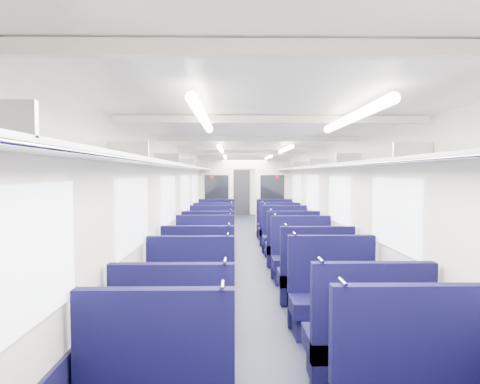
% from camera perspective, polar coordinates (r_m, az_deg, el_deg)
% --- Properties ---
extents(floor, '(2.80, 18.00, 0.01)m').
position_cam_1_polar(floor, '(9.73, 1.12, -8.37)').
color(floor, black).
rests_on(floor, ground).
extents(ceiling, '(2.80, 18.00, 0.01)m').
position_cam_1_polar(ceiling, '(9.57, 1.13, 5.58)').
color(ceiling, white).
rests_on(ceiling, wall_left).
extents(wall_left, '(0.02, 18.00, 2.35)m').
position_cam_1_polar(wall_left, '(9.63, -7.23, -1.45)').
color(wall_left, beige).
rests_on(wall_left, floor).
extents(dado_left, '(0.03, 17.90, 0.70)m').
position_cam_1_polar(dado_left, '(9.72, -7.12, -6.31)').
color(dado_left, black).
rests_on(dado_left, floor).
extents(wall_right, '(0.02, 18.00, 2.35)m').
position_cam_1_polar(wall_right, '(9.72, 9.40, -1.43)').
color(wall_right, beige).
rests_on(wall_right, floor).
extents(dado_right, '(0.03, 17.90, 0.70)m').
position_cam_1_polar(dado_right, '(9.81, 9.27, -6.24)').
color(dado_right, black).
rests_on(dado_right, floor).
extents(wall_far, '(2.80, 0.02, 2.35)m').
position_cam_1_polar(wall_far, '(18.56, 0.20, 0.50)').
color(wall_far, beige).
rests_on(wall_far, floor).
extents(luggage_rack_left, '(0.36, 17.40, 0.18)m').
position_cam_1_polar(luggage_rack_left, '(9.59, -6.15, 3.31)').
color(luggage_rack_left, '#B2B5BA').
rests_on(luggage_rack_left, wall_left).
extents(luggage_rack_right, '(0.36, 17.40, 0.18)m').
position_cam_1_polar(luggage_rack_right, '(9.67, 8.34, 3.29)').
color(luggage_rack_right, '#B2B5BA').
rests_on(luggage_rack_right, wall_right).
extents(windows, '(2.78, 15.60, 0.75)m').
position_cam_1_polar(windows, '(9.11, 1.22, -0.12)').
color(windows, white).
rests_on(windows, wall_left).
extents(ceiling_fittings, '(2.70, 16.06, 0.11)m').
position_cam_1_polar(ceiling_fittings, '(9.30, 1.18, 5.29)').
color(ceiling_fittings, beige).
rests_on(ceiling_fittings, ceiling).
extents(end_door, '(0.75, 0.06, 2.00)m').
position_cam_1_polar(end_door, '(18.51, 0.20, -0.05)').
color(end_door, black).
rests_on(end_door, floor).
extents(bulkhead, '(2.80, 0.10, 2.35)m').
position_cam_1_polar(bulkhead, '(13.01, 0.62, -0.14)').
color(bulkhead, beige).
rests_on(bulkhead, floor).
extents(seat_4, '(1.03, 0.57, 1.15)m').
position_cam_1_polar(seat_4, '(3.82, -8.99, -20.50)').
color(seat_4, '#0C0A33').
rests_on(seat_4, floor).
extents(seat_5, '(1.03, 0.57, 1.15)m').
position_cam_1_polar(seat_5, '(3.98, 17.09, -19.64)').
color(seat_5, '#0C0A33').
rests_on(seat_5, floor).
extents(seat_6, '(1.03, 0.57, 1.15)m').
position_cam_1_polar(seat_6, '(4.92, -6.96, -15.14)').
color(seat_6, '#0C0A33').
rests_on(seat_6, floor).
extents(seat_7, '(1.03, 0.57, 1.15)m').
position_cam_1_polar(seat_7, '(5.06, 12.79, -14.68)').
color(seat_7, '#0C0A33').
rests_on(seat_7, floor).
extents(seat_8, '(1.03, 0.57, 1.15)m').
position_cam_1_polar(seat_8, '(6.10, -5.69, -11.62)').
color(seat_8, '#0C0A33').
rests_on(seat_8, floor).
extents(seat_9, '(1.03, 0.57, 1.15)m').
position_cam_1_polar(seat_9, '(6.09, 10.32, -11.67)').
color(seat_9, '#0C0A33').
rests_on(seat_9, floor).
extents(seat_10, '(1.03, 0.57, 1.15)m').
position_cam_1_polar(seat_10, '(7.26, -4.87, -9.32)').
color(seat_10, '#0C0A33').
rests_on(seat_10, floor).
extents(seat_11, '(1.03, 0.57, 1.15)m').
position_cam_1_polar(seat_11, '(7.20, 8.53, -9.44)').
color(seat_11, '#0C0A33').
rests_on(seat_11, floor).
extents(seat_12, '(1.03, 0.57, 1.15)m').
position_cam_1_polar(seat_12, '(8.29, -4.35, -7.82)').
color(seat_12, '#0C0A33').
rests_on(seat_12, floor).
extents(seat_13, '(1.03, 0.57, 1.15)m').
position_cam_1_polar(seat_13, '(8.36, 7.19, -7.75)').
color(seat_13, '#0C0A33').
rests_on(seat_13, floor).
extents(seat_14, '(1.03, 0.57, 1.15)m').
position_cam_1_polar(seat_14, '(9.48, -3.89, -6.50)').
color(seat_14, '#0C0A33').
rests_on(seat_14, floor).
extents(seat_15, '(1.03, 0.57, 1.15)m').
position_cam_1_polar(seat_15, '(9.47, 6.23, -6.52)').
color(seat_15, '#0C0A33').
rests_on(seat_15, floor).
extents(seat_16, '(1.03, 0.57, 1.15)m').
position_cam_1_polar(seat_16, '(10.51, -3.58, -5.60)').
color(seat_16, '#0C0A33').
rests_on(seat_16, floor).
extents(seat_17, '(1.03, 0.57, 1.15)m').
position_cam_1_polar(seat_17, '(10.66, 5.43, -5.50)').
color(seat_17, '#0C0A33').
rests_on(seat_17, floor).
extents(seat_18, '(1.03, 0.57, 1.15)m').
position_cam_1_polar(seat_18, '(11.76, -3.28, -4.73)').
color(seat_18, '#0C0A33').
rests_on(seat_18, floor).
extents(seat_19, '(1.03, 0.57, 1.15)m').
position_cam_1_polar(seat_19, '(11.76, 4.84, -4.74)').
color(seat_19, '#0C0A33').
rests_on(seat_19, floor).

